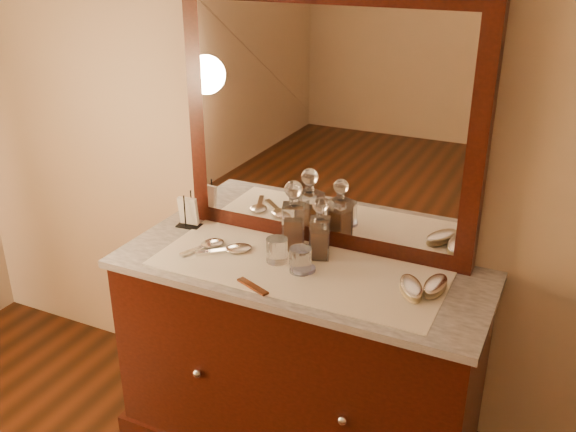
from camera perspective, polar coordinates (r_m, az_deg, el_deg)
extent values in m
plane|color=tan|center=(2.48, 4.01, 9.70)|extent=(4.50, 4.50, 0.00)
cube|color=black|center=(2.67, 0.95, -12.88)|extent=(1.40, 0.55, 0.82)
cube|color=black|center=(2.90, 0.90, -18.74)|extent=(1.46, 0.59, 0.08)
sphere|color=silver|center=(2.56, -8.09, -13.73)|extent=(0.04, 0.04, 0.04)
sphere|color=silver|center=(2.35, 4.88, -17.69)|extent=(0.04, 0.04, 0.04)
cube|color=silver|center=(2.44, 1.02, -4.85)|extent=(1.44, 0.59, 0.03)
cube|color=black|center=(2.45, 3.53, 8.32)|extent=(1.20, 0.08, 1.00)
cube|color=white|center=(2.42, 3.22, 8.13)|extent=(1.06, 0.01, 0.86)
cube|color=white|center=(2.41, 0.83, -4.70)|extent=(1.10, 0.45, 0.00)
cylinder|color=white|center=(2.39, 1.56, -4.74)|extent=(0.09, 0.09, 0.01)
cube|color=maroon|center=(2.29, -3.17, -6.29)|extent=(0.15, 0.08, 0.01)
cube|color=black|center=(2.79, -8.80, -0.84)|extent=(0.11, 0.07, 0.01)
cylinder|color=black|center=(2.73, -9.19, 0.31)|extent=(0.01, 0.01, 0.15)
cylinder|color=black|center=(2.78, -8.60, 0.79)|extent=(0.01, 0.01, 0.15)
cube|color=white|center=(2.76, -8.88, 0.46)|extent=(0.09, 0.05, 0.13)
cube|color=#8C4814|center=(2.53, 0.50, -1.54)|extent=(0.09, 0.09, 0.13)
cube|color=white|center=(2.52, 0.50, -0.97)|extent=(0.11, 0.11, 0.18)
cylinder|color=white|center=(2.48, 0.51, 1.28)|extent=(0.05, 0.05, 0.03)
sphere|color=white|center=(2.46, 0.51, 2.39)|extent=(0.09, 0.09, 0.07)
cube|color=#8C4814|center=(2.47, 2.84, -2.50)|extent=(0.08, 0.08, 0.11)
cube|color=white|center=(2.46, 2.85, -1.99)|extent=(0.10, 0.10, 0.16)
cylinder|color=white|center=(2.42, 2.90, 0.02)|extent=(0.04, 0.04, 0.03)
sphere|color=white|center=(2.40, 2.92, 1.00)|extent=(0.08, 0.08, 0.06)
ellipsoid|color=#9A895E|center=(2.28, 10.90, -6.58)|extent=(0.14, 0.18, 0.02)
ellipsoid|color=silver|center=(2.27, 10.94, -6.13)|extent=(0.14, 0.18, 0.02)
ellipsoid|color=#9A895E|center=(2.31, 12.98, -6.33)|extent=(0.08, 0.16, 0.02)
ellipsoid|color=silver|center=(2.30, 13.02, -5.90)|extent=(0.08, 0.16, 0.02)
ellipsoid|color=silver|center=(2.60, -6.76, -2.41)|extent=(0.11, 0.12, 0.02)
cube|color=silver|center=(2.55, -8.37, -3.06)|extent=(0.07, 0.13, 0.01)
ellipsoid|color=silver|center=(2.54, -4.45, -2.88)|extent=(0.14, 0.14, 0.02)
cube|color=silver|center=(2.53, -6.64, -3.19)|extent=(0.12, 0.11, 0.01)
cylinder|color=white|center=(2.44, -0.98, -3.06)|extent=(0.08, 0.08, 0.10)
cylinder|color=white|center=(2.37, 1.13, -3.95)|extent=(0.08, 0.08, 0.10)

